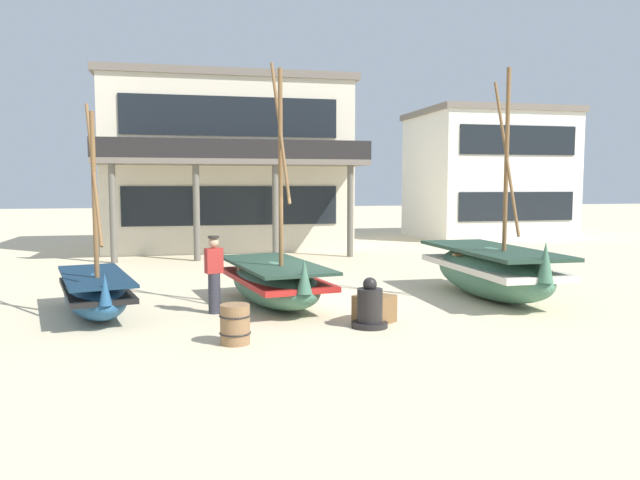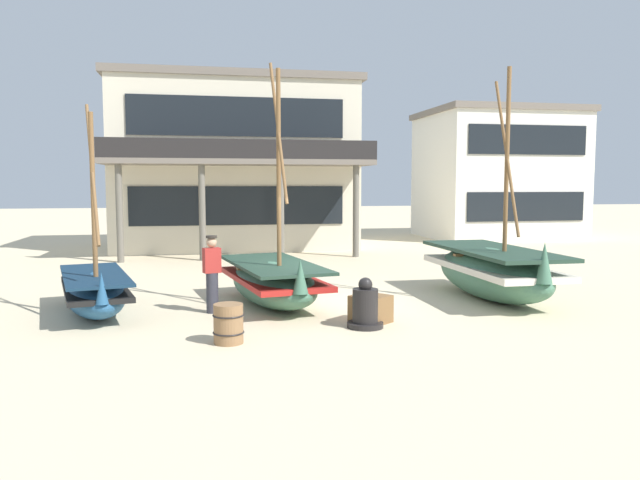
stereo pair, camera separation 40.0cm
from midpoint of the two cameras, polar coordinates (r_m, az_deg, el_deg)
ground_plane at (r=14.50m, az=1.56°, el=-5.88°), size 120.00×120.00×0.00m
fishing_boat_near_left at (r=14.22m, az=-3.57°, el=-3.83°), size 2.32×4.30×5.51m
fishing_boat_centre_large at (r=15.55m, az=16.43°, el=-2.78°), size 1.83×4.81×5.45m
fishing_boat_far_right at (r=14.04m, az=-19.43°, el=-4.47°), size 2.07×3.89×4.52m
fisherman_by_hull at (r=13.45m, az=-9.17°, el=-3.21°), size 0.41×0.31×1.68m
capstan_winch at (r=12.06m, az=5.18°, el=-6.31°), size 0.71×0.71×0.99m
wooden_barrel at (r=10.95m, az=-7.47°, el=-7.72°), size 0.56×0.56×0.70m
cargo_crate at (r=12.50m, az=5.65°, el=-6.40°), size 0.94×0.94×0.56m
harbor_building_main at (r=27.54m, az=-7.57°, el=7.00°), size 10.49×8.38×7.30m
harbor_building_annex at (r=33.27m, az=16.42°, el=5.89°), size 7.38×6.31×6.55m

